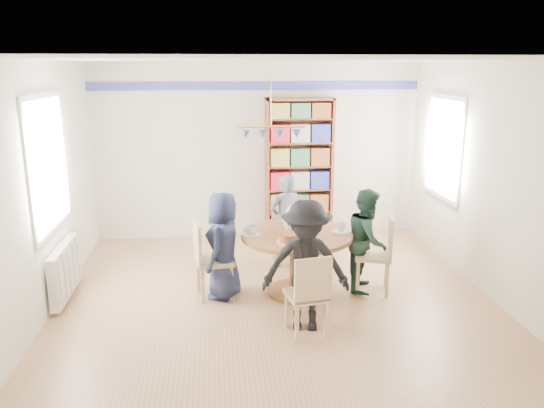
{
  "coord_description": "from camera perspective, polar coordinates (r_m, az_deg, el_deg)",
  "views": [
    {
      "loc": [
        -0.67,
        -5.65,
        2.63
      ],
      "look_at": [
        0.0,
        0.4,
        1.05
      ],
      "focal_mm": 35.0,
      "sensor_mm": 36.0,
      "label": 1
    }
  ],
  "objects": [
    {
      "name": "person_far",
      "position": [
        7.09,
        1.42,
        -1.81
      ],
      "size": [
        0.54,
        0.44,
        1.26
      ],
      "primitive_type": "imported",
      "rotation": [
        0.0,
        0.0,
        3.5
      ],
      "color": "gray",
      "rests_on": "ground"
    },
    {
      "name": "room_shell",
      "position": [
        6.6,
        -2.7,
        5.99
      ],
      "size": [
        5.0,
        5.0,
        5.0
      ],
      "color": "white",
      "rests_on": "ground"
    },
    {
      "name": "tableware",
      "position": [
        6.19,
        2.39,
        -2.45
      ],
      "size": [
        1.27,
        1.27,
        0.33
      ],
      "color": "white",
      "rests_on": "dining_table"
    },
    {
      "name": "chair_near",
      "position": [
        5.31,
        4.02,
        -9.41
      ],
      "size": [
        0.45,
        0.45,
        0.87
      ],
      "color": "tan",
      "rests_on": "ground"
    },
    {
      "name": "chair_far",
      "position": [
        7.22,
        1.63,
        -2.49
      ],
      "size": [
        0.44,
        0.44,
        0.94
      ],
      "color": "tan",
      "rests_on": "ground"
    },
    {
      "name": "chair_left",
      "position": [
        6.2,
        -6.97,
        -5.57
      ],
      "size": [
        0.47,
        0.47,
        0.92
      ],
      "color": "tan",
      "rests_on": "ground"
    },
    {
      "name": "chair_right",
      "position": [
        6.45,
        11.59,
        -4.87
      ],
      "size": [
        0.52,
        0.52,
        0.94
      ],
      "color": "tan",
      "rests_on": "ground"
    },
    {
      "name": "person_right",
      "position": [
        6.45,
        10.21,
        -3.83
      ],
      "size": [
        0.65,
        0.73,
        1.25
      ],
      "primitive_type": "imported",
      "rotation": [
        0.0,
        0.0,
        1.21
      ],
      "color": "#183125",
      "rests_on": "ground"
    },
    {
      "name": "person_near",
      "position": [
        5.38,
        3.66,
        -6.67
      ],
      "size": [
        0.94,
        0.61,
        1.37
      ],
      "primitive_type": "imported",
      "rotation": [
        0.0,
        0.0,
        -0.12
      ],
      "color": "black",
      "rests_on": "ground"
    },
    {
      "name": "bookshelf",
      "position": [
        8.24,
        2.92,
        3.65
      ],
      "size": [
        1.04,
        0.31,
        2.18
      ],
      "color": "brown",
      "rests_on": "ground"
    },
    {
      "name": "dining_table",
      "position": [
        6.25,
        2.65,
        -4.84
      ],
      "size": [
        1.3,
        1.3,
        0.75
      ],
      "color": "brown",
      "rests_on": "ground"
    },
    {
      "name": "person_left",
      "position": [
        6.15,
        -5.23,
        -4.47
      ],
      "size": [
        0.6,
        0.72,
        1.26
      ],
      "primitive_type": "imported",
      "rotation": [
        0.0,
        0.0,
        -1.95
      ],
      "color": "#192038",
      "rests_on": "ground"
    },
    {
      "name": "ground",
      "position": [
        6.27,
        0.41,
        -10.26
      ],
      "size": [
        5.0,
        5.0,
        0.0
      ],
      "primitive_type": "plane",
      "color": "tan"
    },
    {
      "name": "radiator",
      "position": [
        6.61,
        -21.37,
        -6.68
      ],
      "size": [
        0.12,
        1.0,
        0.6
      ],
      "color": "silver",
      "rests_on": "ground"
    }
  ]
}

